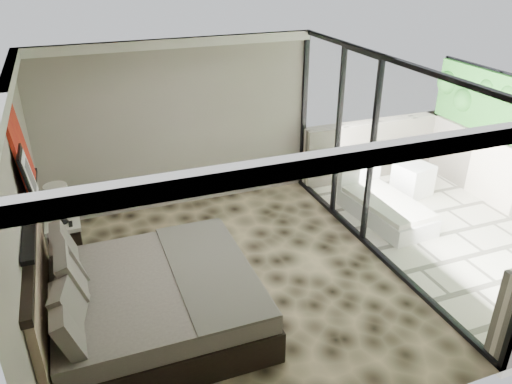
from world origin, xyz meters
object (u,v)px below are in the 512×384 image
object	(u,v)px
nightstand	(66,240)
ottoman	(413,179)
table_lamp	(57,199)
bed	(147,300)
lounger	(384,207)

from	to	relation	value
nightstand	ottoman	size ratio (longest dim) A/B	0.85
table_lamp	bed	bearing A→B (deg)	-67.17
nightstand	lounger	size ratio (longest dim) A/B	0.28
nightstand	ottoman	distance (m)	5.92
lounger	nightstand	bearing A→B (deg)	166.86
table_lamp	lounger	world-z (taller)	table_lamp
bed	table_lamp	size ratio (longest dim) A/B	4.09
ottoman	lounger	size ratio (longest dim) A/B	0.33
table_lamp	lounger	bearing A→B (deg)	-8.62
bed	table_lamp	xyz separation A→B (m)	(-0.84, 2.00, 0.51)
bed	table_lamp	bearing A→B (deg)	112.83
bed	lounger	bearing A→B (deg)	17.07
nightstand	lounger	world-z (taller)	lounger
table_lamp	ottoman	size ratio (longest dim) A/B	1.04
ottoman	lounger	xyz separation A→B (m)	(-1.01, -0.60, -0.08)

